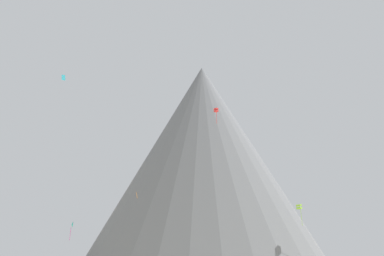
% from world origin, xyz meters
% --- Properties ---
extents(rock_massif, '(94.98, 94.98, 68.73)m').
position_xyz_m(rock_massif, '(5.97, 79.76, 31.42)').
color(rock_massif, slate).
rests_on(rock_massif, ground_plane).
extents(kite_red_high, '(1.18, 1.18, 3.98)m').
position_xyz_m(kite_red_high, '(7.60, 44.79, 35.29)').
color(kite_red_high, red).
extents(kite_lime_low, '(1.44, 1.45, 4.88)m').
position_xyz_m(kite_lime_low, '(27.00, 51.51, 13.85)').
color(kite_lime_low, '#8CD133').
extents(kite_green_low, '(1.16, 1.19, 1.11)m').
position_xyz_m(kite_green_low, '(-8.11, 57.60, 12.84)').
color(kite_green_low, green).
extents(kite_cyan_high, '(0.79, 0.48, 1.27)m').
position_xyz_m(kite_cyan_high, '(-24.19, 32.26, 36.44)').
color(kite_cyan_high, '#33BCDB').
extents(kite_teal_low, '(0.81, 1.37, 4.28)m').
position_xyz_m(kite_teal_low, '(-26.20, 55.48, 10.11)').
color(kite_teal_low, teal).
extents(kite_orange_mid, '(0.44, 0.94, 1.34)m').
position_xyz_m(kite_orange_mid, '(-10.00, 45.63, 15.36)').
color(kite_orange_mid, orange).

